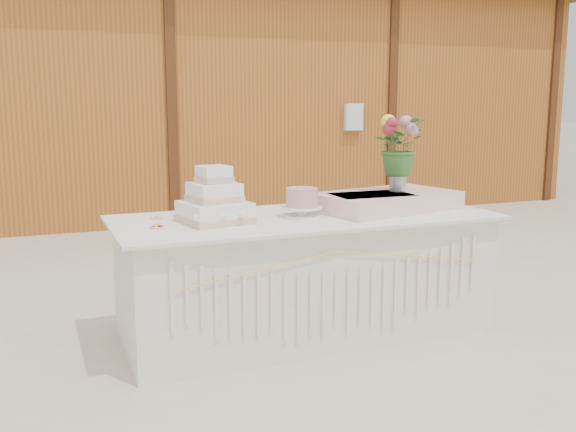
% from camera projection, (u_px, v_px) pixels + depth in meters
% --- Properties ---
extents(ground, '(80.00, 80.00, 0.00)m').
position_uv_depth(ground, '(305.00, 332.00, 4.17)').
color(ground, beige).
rests_on(ground, ground).
extents(barn, '(12.60, 4.60, 3.30)m').
position_uv_depth(barn, '(142.00, 90.00, 9.36)').
color(barn, '#A05921').
rests_on(barn, ground).
extents(cake_table, '(2.40, 1.00, 0.77)m').
position_uv_depth(cake_table, '(306.00, 275.00, 4.10)').
color(cake_table, white).
rests_on(cake_table, ground).
extents(wedding_cake, '(0.43, 0.43, 0.34)m').
position_uv_depth(wedding_cake, '(215.00, 203.00, 3.80)').
color(wedding_cake, white).
rests_on(wedding_cake, cake_table).
extents(pink_cake_stand, '(0.25, 0.25, 0.18)m').
position_uv_depth(pink_cake_stand, '(302.00, 201.00, 3.97)').
color(pink_cake_stand, white).
rests_on(pink_cake_stand, cake_table).
extents(satin_runner, '(1.03, 0.73, 0.12)m').
position_uv_depth(satin_runner, '(386.00, 201.00, 4.26)').
color(satin_runner, '#FFD5CD').
rests_on(satin_runner, cake_table).
extents(flower_vase, '(0.11, 0.11, 0.16)m').
position_uv_depth(flower_vase, '(398.00, 180.00, 4.29)').
color(flower_vase, '#B8B9BD').
rests_on(flower_vase, satin_runner).
extents(bouquet, '(0.43, 0.41, 0.38)m').
position_uv_depth(bouquet, '(399.00, 139.00, 4.24)').
color(bouquet, '#356A2A').
rests_on(bouquet, flower_vase).
extents(loose_flowers, '(0.20, 0.39, 0.02)m').
position_uv_depth(loose_flowers, '(150.00, 223.00, 3.73)').
color(loose_flowers, pink).
rests_on(loose_flowers, cake_table).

